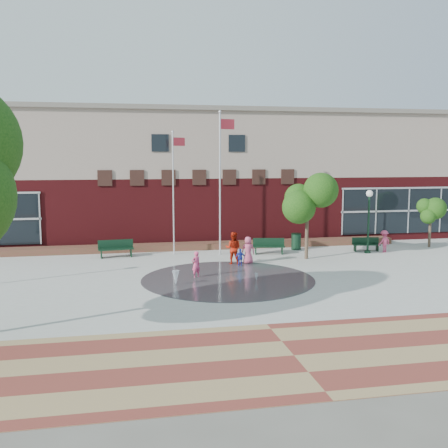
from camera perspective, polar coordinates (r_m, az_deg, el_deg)
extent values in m
plane|color=#666056|center=(22.73, 1.94, -7.79)|extent=(120.00, 120.00, 0.00)
cube|color=#A8A8A0|center=(26.52, 0.00, -5.57)|extent=(46.00, 18.00, 0.01)
cube|color=brown|center=(16.31, 7.62, -14.04)|extent=(46.00, 6.00, 0.01)
cylinder|color=#383A3D|center=(25.57, 0.43, -6.06)|extent=(8.40, 8.40, 0.01)
cube|color=#581114|center=(39.36, -3.75, 1.97)|extent=(44.00, 10.00, 4.50)
cube|color=gray|center=(39.19, -3.81, 8.53)|extent=(44.00, 10.00, 4.50)
cube|color=slate|center=(39.31, -3.84, 11.88)|extent=(44.40, 10.40, 0.30)
cube|color=black|center=(39.47, 19.40, 1.38)|extent=(10.00, 0.12, 3.19)
cube|color=black|center=(33.95, -6.97, 8.75)|extent=(1.10, 0.10, 1.10)
cube|color=black|center=(34.67, 1.40, 8.77)|extent=(1.10, 0.10, 1.10)
cube|color=maroon|center=(33.87, -2.46, -2.75)|extent=(26.00, 1.20, 0.40)
cylinder|color=silver|center=(31.72, -5.54, 3.24)|extent=(0.09, 0.09, 7.35)
sphere|color=silver|center=(31.67, -5.62, 9.97)|extent=(0.14, 0.14, 0.14)
cube|color=#C12A38|center=(31.82, -4.94, 8.91)|extent=(0.77, 0.29, 0.49)
cylinder|color=silver|center=(31.44, -0.44, 4.28)|extent=(0.11, 0.11, 8.50)
sphere|color=silver|center=(31.50, -0.45, 12.13)|extent=(0.17, 0.17, 0.17)
cube|color=#C12A38|center=(31.68, 0.35, 10.81)|extent=(0.94, 0.31, 0.60)
cylinder|color=black|center=(33.33, 15.44, -0.11)|extent=(0.12, 0.12, 3.51)
cylinder|color=black|center=(33.58, 15.35, -2.95)|extent=(0.37, 0.37, 0.17)
sphere|color=silver|center=(33.14, 15.56, 3.22)|extent=(0.41, 0.41, 0.41)
cube|color=black|center=(31.58, -11.67, -2.68)|extent=(2.11, 0.78, 0.07)
cube|color=black|center=(31.78, -11.72, -2.14)|extent=(2.06, 0.26, 0.52)
cube|color=black|center=(32.07, 4.91, -2.46)|extent=(2.00, 0.89, 0.06)
cube|color=black|center=(32.26, 4.88, -1.96)|extent=(1.91, 0.42, 0.48)
cube|color=black|center=(34.17, 15.22, -2.18)|extent=(1.76, 0.72, 0.06)
cube|color=black|center=(34.33, 15.13, -1.76)|extent=(1.70, 0.29, 0.43)
cylinder|color=black|center=(33.80, 7.86, -1.95)|extent=(0.61, 0.61, 1.02)
cylinder|color=black|center=(33.71, 7.87, -1.06)|extent=(0.65, 0.65, 0.06)
cylinder|color=#3F3024|center=(30.71, 8.99, -1.06)|extent=(0.20, 0.20, 2.98)
cylinder|color=#3F3024|center=(36.90, 21.48, -0.87)|extent=(0.17, 0.17, 1.97)
cone|color=white|center=(24.50, -5.27, -6.70)|extent=(0.35, 0.35, 0.68)
cone|color=white|center=(25.09, 3.54, -6.35)|extent=(0.18, 0.18, 0.40)
imported|color=#E34275|center=(25.82, -3.07, -4.43)|extent=(0.58, 0.52, 1.33)
imported|color=#A81B0A|center=(28.96, 1.01, -2.65)|extent=(1.07, 0.96, 1.82)
imported|color=#C54E71|center=(29.15, 2.63, -2.87)|extent=(0.76, 0.50, 1.53)
imported|color=#2333AC|center=(28.43, 1.78, -3.69)|extent=(0.60, 0.30, 0.98)
imported|color=#CF446E|center=(34.00, 17.04, -1.83)|extent=(1.02, 0.79, 1.40)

